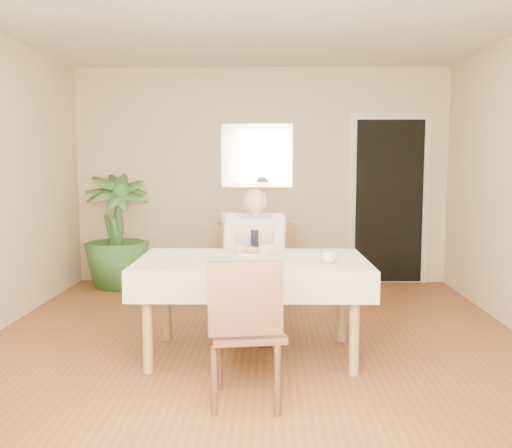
{
  "coord_description": "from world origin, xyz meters",
  "views": [
    {
      "loc": [
        0.13,
        -4.45,
        1.47
      ],
      "look_at": [
        0.0,
        0.35,
        0.95
      ],
      "focal_mm": 40.0,
      "sensor_mm": 36.0,
      "label": 1
    }
  ],
  "objects_px": {
    "chair_near": "(246,324)",
    "sideboard": "(257,254)",
    "chair_far": "(255,270)",
    "potted_palm": "(117,231)",
    "dining_table": "(252,270)",
    "seated_man": "(255,254)",
    "coffee_mug": "(329,257)"
  },
  "relations": [
    {
      "from": "chair_near",
      "to": "dining_table",
      "type": "bearing_deg",
      "value": 80.95
    },
    {
      "from": "chair_near",
      "to": "coffee_mug",
      "type": "xyz_separation_m",
      "value": [
        0.56,
        0.74,
        0.28
      ]
    },
    {
      "from": "coffee_mug",
      "to": "seated_man",
      "type": "bearing_deg",
      "value": 125.79
    },
    {
      "from": "chair_far",
      "to": "seated_man",
      "type": "bearing_deg",
      "value": -88.88
    },
    {
      "from": "dining_table",
      "to": "chair_far",
      "type": "bearing_deg",
      "value": 89.04
    },
    {
      "from": "dining_table",
      "to": "seated_man",
      "type": "distance_m",
      "value": 0.59
    },
    {
      "from": "seated_man",
      "to": "coffee_mug",
      "type": "relative_size",
      "value": 11.47
    },
    {
      "from": "seated_man",
      "to": "sideboard",
      "type": "xyz_separation_m",
      "value": [
        -0.04,
        1.96,
        -0.33
      ]
    },
    {
      "from": "chair_far",
      "to": "potted_palm",
      "type": "xyz_separation_m",
      "value": [
        -1.67,
        1.48,
        0.17
      ]
    },
    {
      "from": "seated_man",
      "to": "potted_palm",
      "type": "xyz_separation_m",
      "value": [
        -1.67,
        1.76,
        -0.02
      ]
    },
    {
      "from": "chair_near",
      "to": "coffee_mug",
      "type": "bearing_deg",
      "value": 44.11
    },
    {
      "from": "chair_far",
      "to": "chair_near",
      "type": "xyz_separation_m",
      "value": [
        -0.0,
        -1.8,
        0.02
      ]
    },
    {
      "from": "seated_man",
      "to": "coffee_mug",
      "type": "height_order",
      "value": "seated_man"
    },
    {
      "from": "chair_near",
      "to": "sideboard",
      "type": "relative_size",
      "value": 1.0
    },
    {
      "from": "chair_near",
      "to": "seated_man",
      "type": "relative_size",
      "value": 0.73
    },
    {
      "from": "potted_palm",
      "to": "dining_table",
      "type": "bearing_deg",
      "value": -54.64
    },
    {
      "from": "chair_near",
      "to": "potted_palm",
      "type": "relative_size",
      "value": 0.69
    },
    {
      "from": "chair_near",
      "to": "seated_man",
      "type": "xyz_separation_m",
      "value": [
        0.0,
        1.52,
        0.18
      ]
    },
    {
      "from": "chair_near",
      "to": "coffee_mug",
      "type": "relative_size",
      "value": 8.43
    },
    {
      "from": "chair_near",
      "to": "sideboard",
      "type": "distance_m",
      "value": 3.48
    },
    {
      "from": "chair_far",
      "to": "coffee_mug",
      "type": "bearing_deg",
      "value": -61.13
    },
    {
      "from": "seated_man",
      "to": "potted_palm",
      "type": "distance_m",
      "value": 2.43
    },
    {
      "from": "seated_man",
      "to": "sideboard",
      "type": "relative_size",
      "value": 1.36
    },
    {
      "from": "chair_far",
      "to": "coffee_mug",
      "type": "height_order",
      "value": "chair_far"
    },
    {
      "from": "coffee_mug",
      "to": "sideboard",
      "type": "relative_size",
      "value": 0.12
    },
    {
      "from": "sideboard",
      "to": "chair_far",
      "type": "bearing_deg",
      "value": -94.11
    },
    {
      "from": "chair_far",
      "to": "chair_near",
      "type": "distance_m",
      "value": 1.8
    },
    {
      "from": "dining_table",
      "to": "sideboard",
      "type": "xyz_separation_m",
      "value": [
        -0.04,
        2.56,
        -0.3
      ]
    },
    {
      "from": "coffee_mug",
      "to": "chair_far",
      "type": "bearing_deg",
      "value": 117.75
    },
    {
      "from": "coffee_mug",
      "to": "sideboard",
      "type": "bearing_deg",
      "value": 102.23
    },
    {
      "from": "chair_near",
      "to": "seated_man",
      "type": "distance_m",
      "value": 1.53
    },
    {
      "from": "chair_near",
      "to": "coffee_mug",
      "type": "distance_m",
      "value": 0.97
    }
  ]
}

